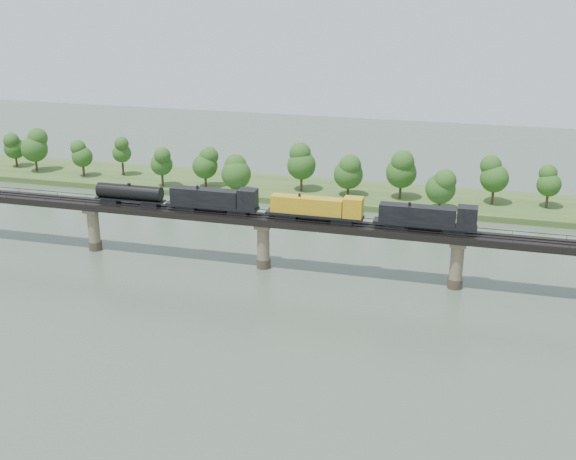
# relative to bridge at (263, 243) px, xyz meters

# --- Properties ---
(ground) EXTENTS (400.00, 400.00, 0.00)m
(ground) POSITION_rel_bridge_xyz_m (0.00, -30.00, -5.46)
(ground) COLOR #3A4A3B
(ground) RESTS_ON ground
(far_bank) EXTENTS (300.00, 24.00, 1.60)m
(far_bank) POSITION_rel_bridge_xyz_m (0.00, 55.00, -4.66)
(far_bank) COLOR #365321
(far_bank) RESTS_ON ground
(bridge) EXTENTS (236.00, 30.00, 11.50)m
(bridge) POSITION_rel_bridge_xyz_m (0.00, 0.00, 0.00)
(bridge) COLOR #473A2D
(bridge) RESTS_ON ground
(bridge_superstructure) EXTENTS (220.00, 4.90, 0.75)m
(bridge_superstructure) POSITION_rel_bridge_xyz_m (0.00, 0.00, 6.33)
(bridge_superstructure) COLOR black
(bridge_superstructure) RESTS_ON bridge
(far_treeline) EXTENTS (289.06, 17.54, 13.60)m
(far_treeline) POSITION_rel_bridge_xyz_m (-8.21, 50.52, 3.37)
(far_treeline) COLOR #382619
(far_treeline) RESTS_ON far_bank
(freight_train) EXTENTS (81.68, 3.18, 5.62)m
(freight_train) POSITION_rel_bridge_xyz_m (3.78, -0.00, 8.73)
(freight_train) COLOR black
(freight_train) RESTS_ON bridge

